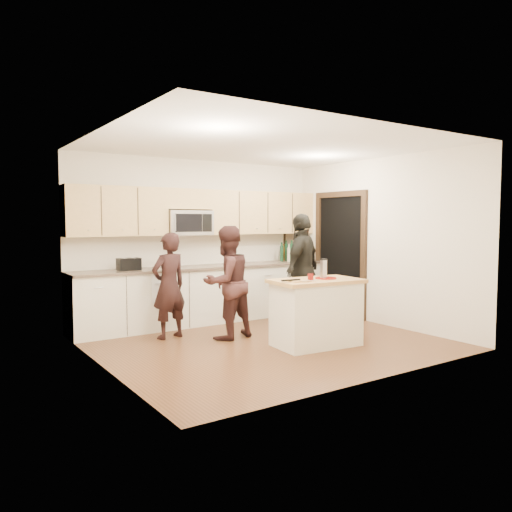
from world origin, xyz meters
TOP-DOWN VIEW (x-y plane):
  - floor at (0.00, 0.00)m, footprint 4.50×4.50m
  - room_shell at (0.00, 0.00)m, footprint 4.52×4.02m
  - back_cabinetry at (0.00, 1.69)m, footprint 4.50×0.66m
  - upper_cabinetry at (0.03, 1.83)m, footprint 4.50×0.33m
  - microwave at (-0.31, 1.80)m, footprint 0.76×0.41m
  - doorway at (2.23, 0.90)m, footprint 0.06×1.25m
  - framed_picture at (1.95, 1.98)m, footprint 0.30×0.03m
  - dish_towel at (-0.95, 1.50)m, footprint 0.34×0.60m
  - island at (0.44, -0.53)m, footprint 1.26×0.81m
  - red_plate at (0.59, -0.55)m, footprint 0.29×0.29m
  - box_grater at (0.56, -0.53)m, footprint 0.09×0.06m
  - drink_glass at (0.28, -0.60)m, footprint 0.08×0.08m
  - cutting_board at (0.09, -0.60)m, footprint 0.28×0.20m
  - tongs at (-0.03, -0.58)m, footprint 0.27×0.06m
  - knife at (0.15, -0.73)m, footprint 0.21×0.04m
  - toaster at (-1.36, 1.67)m, footprint 0.33×0.20m
  - bottle_cluster at (1.76, 1.73)m, footprint 0.50×0.33m
  - orchid at (1.90, 1.72)m, footprint 0.32×0.29m
  - woman_left at (-1.02, 0.98)m, footprint 0.61×0.46m
  - woman_center at (-0.34, 0.49)m, footprint 0.88×0.74m
  - woman_right at (1.15, 0.63)m, footprint 1.14×0.88m

SIDE VIEW (x-z plane):
  - floor at x=0.00m, z-range 0.00..0.00m
  - island at x=0.44m, z-range 0.00..0.90m
  - back_cabinetry at x=0.00m, z-range 0.00..0.94m
  - woman_left at x=-1.02m, z-range 0.00..1.51m
  - dish_towel at x=-0.95m, z-range 0.56..1.04m
  - woman_center at x=-0.34m, z-range 0.00..1.61m
  - woman_right at x=1.15m, z-range 0.00..1.80m
  - red_plate at x=0.59m, z-range 0.90..0.92m
  - cutting_board at x=0.09m, z-range 0.90..0.92m
  - knife at x=0.15m, z-range 0.92..0.92m
  - tongs at x=-0.03m, z-range 0.92..0.94m
  - drink_glass at x=0.28m, z-range 0.90..0.99m
  - toaster at x=-1.36m, z-range 0.94..1.13m
  - box_grater at x=0.56m, z-range 0.92..1.17m
  - bottle_cluster at x=1.76m, z-range 0.92..1.31m
  - doorway at x=2.23m, z-range 0.06..2.26m
  - orchid at x=1.90m, z-range 0.94..1.42m
  - framed_picture at x=1.95m, z-range 1.09..1.47m
  - microwave at x=-0.31m, z-range 1.45..1.85m
  - room_shell at x=0.00m, z-range 0.38..3.09m
  - upper_cabinetry at x=0.03m, z-range 1.47..2.22m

